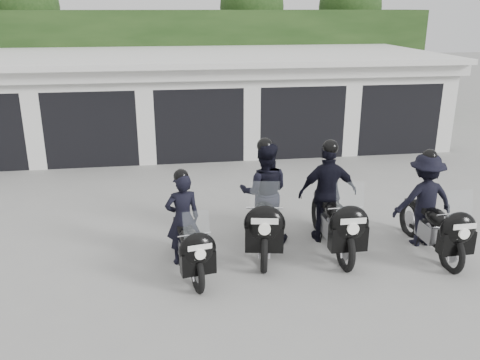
{
  "coord_description": "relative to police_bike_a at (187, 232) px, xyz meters",
  "views": [
    {
      "loc": [
        -1.0,
        -9.14,
        4.43
      ],
      "look_at": [
        0.47,
        0.63,
        1.05
      ],
      "focal_mm": 38.0,
      "sensor_mm": 36.0,
      "label": 1
    }
  ],
  "objects": [
    {
      "name": "ground",
      "position": [
        0.72,
        1.05,
        -0.73
      ],
      "size": [
        80.0,
        80.0,
        0.0
      ],
      "primitive_type": "plane",
      "color": "gray",
      "rests_on": "ground"
    },
    {
      "name": "garage_block",
      "position": [
        0.72,
        9.11,
        0.7
      ],
      "size": [
        16.4,
        6.8,
        2.96
      ],
      "color": "silver",
      "rests_on": "ground"
    },
    {
      "name": "police_bike_b",
      "position": [
        1.52,
        0.78,
        0.18
      ],
      "size": [
        1.18,
        2.46,
        2.16
      ],
      "rotation": [
        0.0,
        0.0,
        -0.19
      ],
      "color": "black",
      "rests_on": "ground"
    },
    {
      "name": "police_bike_a",
      "position": [
        0.0,
        0.0,
        0.0
      ],
      "size": [
        0.86,
        2.09,
        1.84
      ],
      "rotation": [
        0.0,
        0.0,
        0.18
      ],
      "color": "black",
      "rests_on": "ground"
    },
    {
      "name": "police_bike_d",
      "position": [
        4.58,
        0.2,
        0.11
      ],
      "size": [
        1.2,
        2.28,
        1.98
      ],
      "rotation": [
        0.0,
        0.0,
        0.02
      ],
      "color": "black",
      "rests_on": "ground"
    },
    {
      "name": "police_bike_c",
      "position": [
        2.79,
        0.61,
        0.17
      ],
      "size": [
        1.16,
        2.45,
        2.13
      ],
      "rotation": [
        0.0,
        0.0,
        -0.01
      ],
      "color": "black",
      "rests_on": "ground"
    },
    {
      "name": "background_vegetation",
      "position": [
        1.09,
        13.97,
        2.04
      ],
      "size": [
        20.0,
        3.9,
        5.8
      ],
      "color": "#193212",
      "rests_on": "ground"
    }
  ]
}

